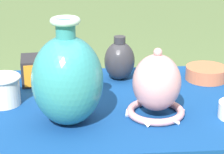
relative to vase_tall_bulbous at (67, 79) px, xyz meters
name	(u,v)px	position (x,y,z in m)	size (l,w,h in m)	color
display_table	(110,129)	(0.13, 0.12, -0.22)	(1.29, 0.66, 0.77)	brown
vase_tall_bulbous	(67,79)	(0.00, 0.00, 0.00)	(0.20, 0.20, 0.31)	teal
vase_dome_bell	(156,87)	(0.26, 0.03, -0.04)	(0.19, 0.18, 0.21)	#D19399
mosaic_tile_box	(43,70)	(-0.09, 0.33, -0.09)	(0.16, 0.14, 0.09)	#232328
pot_squat_terracotta	(206,73)	(0.49, 0.31, -0.11)	(0.15, 0.15, 0.05)	#BC6642
cup_wide_ivory	(3,89)	(-0.21, 0.15, -0.08)	(0.12, 0.12, 0.10)	white
jar_round_charcoal	(120,60)	(0.18, 0.34, -0.06)	(0.11, 0.11, 0.16)	#2D2D33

